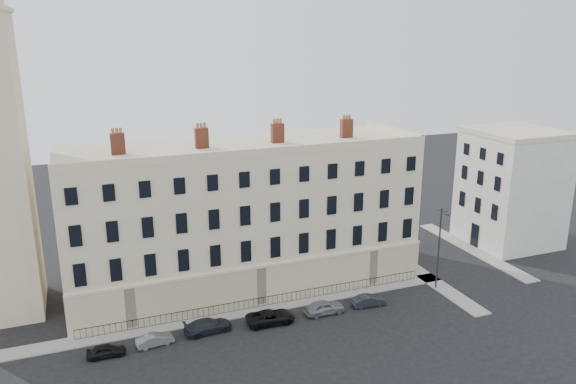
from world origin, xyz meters
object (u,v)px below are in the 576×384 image
object	(u,v)px
car_c	(208,326)
car_f	(369,301)
car_e	(324,307)
streetlamp	(439,245)
car_a	(106,351)
car_b	(155,340)
car_d	(271,317)

from	to	relation	value
car_c	car_f	bearing A→B (deg)	-97.51
car_e	streetlamp	world-z (taller)	streetlamp
car_a	streetlamp	xyz separation A→B (m)	(33.37, 0.79, 4.40)
car_a	car_f	size ratio (longest dim) A/B	0.93
car_b	streetlamp	distance (m)	29.65
car_c	car_f	xyz separation A→B (m)	(15.98, -0.78, -0.07)
car_c	car_b	bearing A→B (deg)	91.02
car_c	car_d	world-z (taller)	car_c
car_d	car_f	xyz separation A→B (m)	(10.19, -0.25, -0.07)
car_b	car_a	bearing A→B (deg)	86.94
car_d	streetlamp	size ratio (longest dim) A/B	0.51
car_a	car_d	distance (m)	14.65
car_f	streetlamp	xyz separation A→B (m)	(8.53, 0.78, 4.38)
car_a	car_d	size ratio (longest dim) A/B	0.70
car_f	car_c	bearing A→B (deg)	91.80
car_a	car_f	xyz separation A→B (m)	(24.84, 0.01, 0.02)
car_a	car_f	distance (m)	24.84
car_c	car_e	world-z (taller)	car_e
car_c	car_f	size ratio (longest dim) A/B	1.28
car_a	car_b	size ratio (longest dim) A/B	0.99
car_a	car_e	bearing A→B (deg)	-88.35
car_a	streetlamp	size ratio (longest dim) A/B	0.36
car_a	car_d	xyz separation A→B (m)	(14.65, 0.26, 0.09)
car_a	car_e	size ratio (longest dim) A/B	0.80
car_a	car_d	bearing A→B (deg)	-87.74
car_b	car_c	size ratio (longest dim) A/B	0.73
car_b	streetlamp	world-z (taller)	streetlamp
car_c	car_e	bearing A→B (deg)	-98.02
car_b	car_e	distance (m)	16.02
car_d	car_f	bearing A→B (deg)	-88.82
car_d	car_f	distance (m)	10.19
car_b	car_e	xyz separation A→B (m)	(16.02, -0.17, 0.14)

